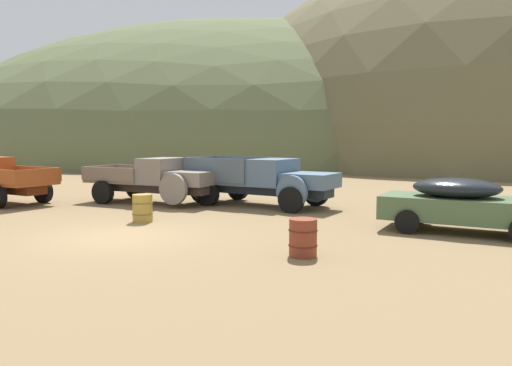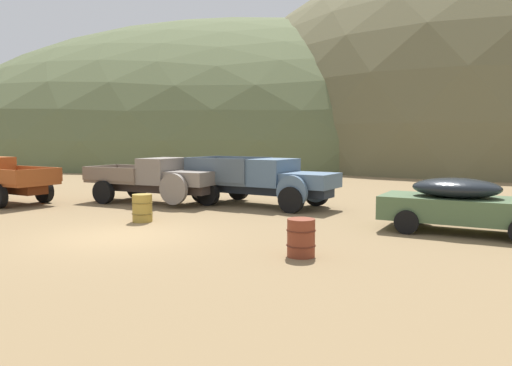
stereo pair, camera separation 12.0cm
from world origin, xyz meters
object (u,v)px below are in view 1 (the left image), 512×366
Objects in this scene: truck_chalk_blue at (270,181)px; oil_drum_foreground at (303,238)px; truck_primer_gray at (160,180)px; oil_drum_spare at (143,208)px; car_weathered_green at (472,205)px.

truck_chalk_blue is 8.28m from oil_drum_foreground.
truck_primer_gray is 6.47× the size of oil_drum_spare.
oil_drum_spare is (-9.81, -1.69, -0.37)m from car_weathered_green.
car_weathered_green reaches higher than oil_drum_foreground.
truck_primer_gray is 0.90× the size of truck_chalk_blue.
truck_primer_gray is 11.88m from car_weathered_green.
oil_drum_spare is at bearing -162.66° from car_weathered_green.
truck_chalk_blue is (4.50, 0.82, 0.02)m from truck_primer_gray.
truck_chalk_blue is 5.57m from oil_drum_spare.
truck_primer_gray reaches higher than oil_drum_foreground.
truck_primer_gray is at bearing 114.55° from oil_drum_spare.
truck_primer_gray is 10.38m from oil_drum_foreground.
truck_primer_gray is 4.58m from truck_chalk_blue.
truck_chalk_blue reaches higher than car_weathered_green.
truck_chalk_blue is 7.16× the size of oil_drum_spare.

